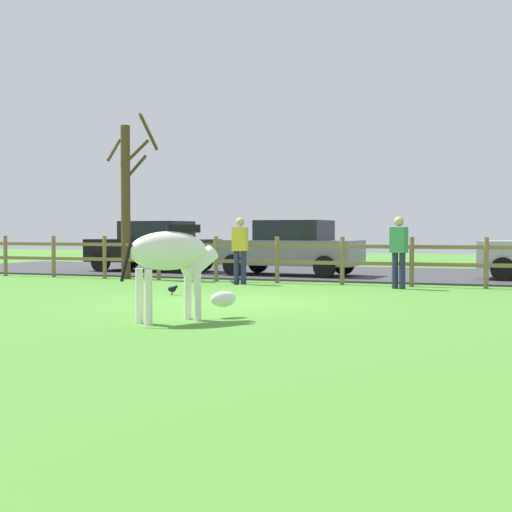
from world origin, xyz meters
TOP-DOWN VIEW (x-y plane):
  - ground_plane at (0.00, 0.00)m, footprint 60.00×60.00m
  - parking_asphalt at (0.00, 9.30)m, footprint 28.00×7.40m
  - paddock_fence at (-0.07, 5.00)m, footprint 21.97×0.11m
  - bare_tree at (-5.30, 5.10)m, footprint 1.24×1.38m
  - zebra at (0.28, -3.01)m, footprint 1.26×1.68m
  - crow_on_grass at (-1.76, 0.93)m, footprint 0.22×0.10m
  - parked_car_black at (-5.95, 7.81)m, footprint 4.04×1.96m
  - parked_car_grey at (-1.33, 7.37)m, footprint 4.09×2.07m
  - visitor_left_of_tree at (-1.62, 4.25)m, footprint 0.36×0.23m
  - visitor_right_of_tree at (2.29, 4.18)m, footprint 0.41×0.31m

SIDE VIEW (x-z plane):
  - ground_plane at x=0.00m, z-range 0.00..0.00m
  - parking_asphalt at x=0.00m, z-range 0.00..0.05m
  - crow_on_grass at x=-1.76m, z-range 0.02..0.23m
  - paddock_fence at x=-0.07m, z-range 0.08..1.25m
  - parked_car_black at x=-5.95m, z-range 0.06..1.62m
  - parked_car_grey at x=-1.33m, z-range 0.06..1.62m
  - visitor_left_of_tree at x=-1.62m, z-range 0.09..1.73m
  - visitor_right_of_tree at x=2.29m, z-range 0.09..1.73m
  - zebra at x=0.28m, z-range 0.22..1.63m
  - bare_tree at x=-5.30m, z-range 0.06..4.47m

